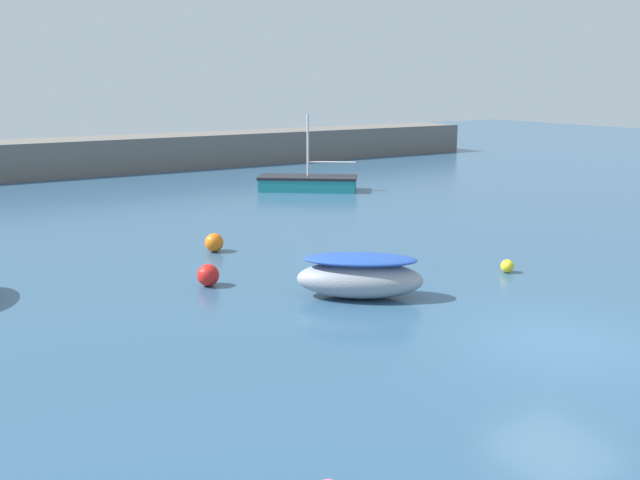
{
  "coord_description": "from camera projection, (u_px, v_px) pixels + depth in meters",
  "views": [
    {
      "loc": [
        -11.39,
        -8.94,
        5.17
      ],
      "look_at": [
        -0.98,
        7.56,
        0.78
      ],
      "focal_mm": 40.0,
      "sensor_mm": 36.0,
      "label": 1
    }
  ],
  "objects": [
    {
      "name": "ground_plane",
      "position": [
        559.0,
        346.0,
        14.47
      ],
      "size": [
        120.0,
        120.0,
        0.2
      ],
      "primitive_type": "cube",
      "color": "#2D5170"
    },
    {
      "name": "harbor_breakwater",
      "position": [
        105.0,
        155.0,
        40.8
      ],
      "size": [
        50.79,
        3.7,
        1.95
      ],
      "primitive_type": "cube",
      "color": "#66605B",
      "rests_on": "ground_plane"
    },
    {
      "name": "sailboat_short_mast",
      "position": [
        308.0,
        183.0,
        33.99
      ],
      "size": [
        4.79,
        4.25,
        3.63
      ],
      "rotation": [
        0.0,
        0.0,
        2.49
      ],
      "color": "teal",
      "rests_on": "ground_plane"
    },
    {
      "name": "rowboat_with_red_cover",
      "position": [
        360.0,
        276.0,
        17.23
      ],
      "size": [
        3.25,
        2.91,
        1.07
      ],
      "rotation": [
        0.0,
        0.0,
        5.64
      ],
      "color": "gray",
      "rests_on": "ground_plane"
    },
    {
      "name": "mooring_buoy_yellow",
      "position": [
        507.0,
        266.0,
        19.54
      ],
      "size": [
        0.37,
        0.37,
        0.37
      ],
      "primitive_type": "sphere",
      "color": "yellow",
      "rests_on": "ground_plane"
    },
    {
      "name": "mooring_buoy_red",
      "position": [
        208.0,
        275.0,
        18.24
      ],
      "size": [
        0.57,
        0.57,
        0.57
      ],
      "primitive_type": "sphere",
      "color": "red",
      "rests_on": "ground_plane"
    },
    {
      "name": "mooring_buoy_orange",
      "position": [
        214.0,
        243.0,
        21.89
      ],
      "size": [
        0.58,
        0.58,
        0.58
      ],
      "primitive_type": "sphere",
      "color": "orange",
      "rests_on": "ground_plane"
    }
  ]
}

